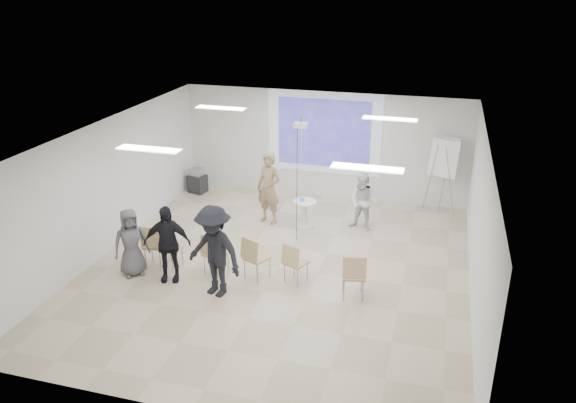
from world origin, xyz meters
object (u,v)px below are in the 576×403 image
(pedestal_table, at_px, (305,212))
(flipchart_easel, at_px, (444,158))
(av_cart, at_px, (197,181))
(chair_left_mid, at_px, (168,246))
(chair_center, at_px, (254,255))
(chair_right_far, at_px, (354,273))
(chair_far_left, at_px, (154,243))
(chair_left_inner, at_px, (213,251))
(audience_outer, at_px, (130,239))
(player_right, at_px, (363,199))
(player_left, at_px, (269,184))
(audience_mid, at_px, (214,245))
(audience_left, at_px, (167,238))
(laptop, at_px, (216,252))
(chair_right_inner, at_px, (294,260))

(pedestal_table, bearing_deg, flipchart_easel, 30.18)
(av_cart, bearing_deg, chair_left_mid, -59.38)
(chair_center, relative_size, flipchart_easel, 0.47)
(chair_center, height_order, chair_right_far, same)
(chair_far_left, relative_size, chair_center, 1.04)
(chair_center, bearing_deg, chair_left_inner, -152.80)
(av_cart, bearing_deg, chair_far_left, -62.96)
(audience_outer, bearing_deg, pedestal_table, 7.58)
(chair_right_far, height_order, audience_outer, audience_outer)
(player_right, distance_m, av_cart, 5.19)
(player_left, relative_size, flipchart_easel, 1.02)
(audience_mid, height_order, audience_outer, audience_mid)
(chair_left_inner, distance_m, audience_left, 1.00)
(chair_left_inner, bearing_deg, chair_far_left, -159.73)
(player_left, distance_m, player_right, 2.39)
(flipchart_easel, bearing_deg, audience_mid, -106.62)
(audience_left, relative_size, audience_mid, 0.88)
(laptop, distance_m, audience_outer, 1.79)
(audience_mid, relative_size, flipchart_easel, 1.04)
(pedestal_table, height_order, player_left, player_left)
(player_left, height_order, chair_left_inner, player_left)
(chair_left_inner, bearing_deg, av_cart, 136.78)
(chair_far_left, distance_m, chair_left_inner, 1.34)
(chair_right_far, bearing_deg, flipchart_easel, 60.76)
(chair_right_inner, relative_size, flipchart_easel, 0.43)
(laptop, bearing_deg, player_right, -112.31)
(chair_right_far, relative_size, audience_left, 0.51)
(av_cart, bearing_deg, player_left, -14.66)
(pedestal_table, height_order, chair_left_inner, chair_left_inner)
(chair_left_mid, relative_size, chair_right_far, 0.92)
(audience_left, height_order, flipchart_easel, flipchart_easel)
(chair_left_mid, relative_size, chair_left_inner, 0.95)
(chair_far_left, height_order, laptop, chair_far_left)
(chair_right_far, bearing_deg, chair_left_mid, 164.97)
(pedestal_table, height_order, flipchart_easel, flipchart_easel)
(player_right, bearing_deg, audience_left, -118.55)
(player_left, distance_m, audience_mid, 3.62)
(chair_center, distance_m, laptop, 0.87)
(chair_left_mid, distance_m, flipchart_easel, 7.37)
(player_right, distance_m, laptop, 4.04)
(audience_mid, bearing_deg, chair_left_mid, 170.34)
(pedestal_table, relative_size, flipchart_easel, 0.35)
(chair_right_far, relative_size, audience_mid, 0.45)
(pedestal_table, bearing_deg, audience_left, -121.98)
(chair_left_mid, distance_m, laptop, 1.09)
(chair_left_mid, height_order, chair_right_far, chair_right_far)
(player_left, distance_m, chair_right_inner, 3.19)
(player_left, bearing_deg, pedestal_table, 15.89)
(player_right, bearing_deg, av_cart, -178.18)
(player_right, relative_size, chair_right_far, 1.67)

